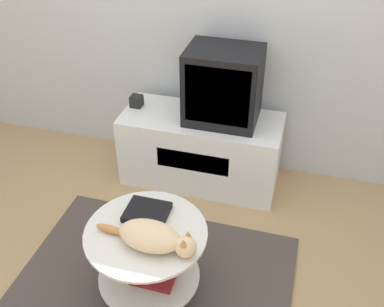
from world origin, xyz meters
TOP-DOWN VIEW (x-y plane):
  - ground_plane at (0.00, 0.00)m, footprint 12.00×12.00m
  - rug at (0.00, 0.00)m, footprint 1.61×1.35m
  - tv_stand at (0.01, 1.14)m, footprint 1.15×0.48m
  - tv at (0.15, 1.17)m, footprint 0.50×0.38m
  - speaker at (-0.49, 1.18)m, footprint 0.08×0.08m
  - coffee_table at (0.01, 0.02)m, footprint 0.65×0.65m
  - dvd_box at (-0.03, 0.14)m, footprint 0.23×0.19m
  - cat at (0.08, -0.05)m, footprint 0.56×0.22m

SIDE VIEW (x-z plane):
  - ground_plane at x=0.00m, z-range 0.00..0.00m
  - rug at x=0.00m, z-range 0.00..0.02m
  - tv_stand at x=0.01m, z-range 0.00..0.55m
  - coffee_table at x=0.01m, z-range 0.08..0.57m
  - dvd_box at x=-0.03m, z-range 0.51..0.54m
  - cat at x=0.08m, z-range 0.50..0.63m
  - speaker at x=-0.49m, z-range 0.55..0.63m
  - tv at x=0.15m, z-range 0.55..1.07m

